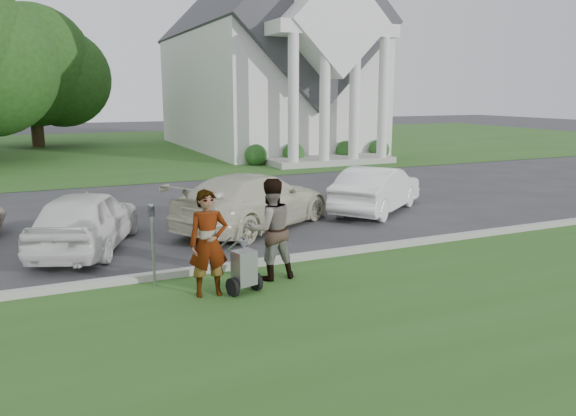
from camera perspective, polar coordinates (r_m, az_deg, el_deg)
ground at (r=10.98m, az=-0.73°, el=-6.58°), size 120.00×120.00×0.00m
grass_strip at (r=8.49m, az=7.54°, el=-12.29°), size 80.00×7.00×0.01m
church_lawn at (r=36.96m, az=-17.70°, el=5.78°), size 80.00×30.00×0.01m
curb at (r=11.44m, az=-1.83°, el=-5.44°), size 80.00×0.18×0.15m
church at (r=35.32m, az=-2.33°, el=15.71°), size 9.19×19.00×24.10m
tree_back at (r=39.58m, az=-24.57°, el=12.50°), size 9.61×7.60×8.89m
striping_cart at (r=9.78m, az=-4.52°, el=-6.17°), size 0.73×1.19×1.04m
person_left at (r=9.61m, az=-8.09°, el=-3.66°), size 0.72×0.52×1.84m
person_right at (r=10.38m, az=-1.80°, el=-2.23°), size 0.93×0.73×1.89m
parking_meter_near at (r=10.24m, az=-13.61°, el=-2.72°), size 0.11×0.10×1.51m
car_b at (r=13.17m, az=-19.85°, el=-1.11°), size 2.98×4.33×1.37m
car_c at (r=14.42m, az=-3.46°, el=0.75°), size 5.23×4.27×1.43m
car_d at (r=16.60m, az=9.02°, el=1.89°), size 4.06×3.54×1.33m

